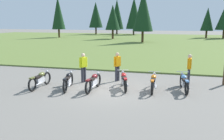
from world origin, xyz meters
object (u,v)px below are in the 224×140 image
motorcycle_black (68,81)px  motorcycle_maroon (93,82)px  motorcycle_olive (40,79)px  motorcycle_orange (153,82)px  motorcycle_red (124,80)px  rider_near_row_end (83,66)px  rider_in_hivis_vest (117,65)px  rider_with_back_turned (189,67)px  motorcycle_sky_blue (184,82)px

motorcycle_black → motorcycle_maroon: same height
motorcycle_olive → motorcycle_orange: 5.86m
motorcycle_black → motorcycle_red: bearing=15.2°
motorcycle_olive → rider_near_row_end: 2.48m
motorcycle_red → rider_in_hivis_vest: rider_in_hivis_vest is taller
motorcycle_olive → motorcycle_orange: bearing=8.3°
motorcycle_black → rider_with_back_turned: bearing=22.5°
motorcycle_maroon → motorcycle_olive: bearing=-175.2°
rider_with_back_turned → rider_in_hivis_vest: size_ratio=1.00×
motorcycle_sky_blue → rider_in_hivis_vest: size_ratio=1.25×
motorcycle_sky_blue → motorcycle_orange: bearing=-167.0°
motorcycle_red → rider_in_hivis_vest: 1.72m
motorcycle_red → rider_with_back_turned: rider_with_back_turned is taller
motorcycle_olive → motorcycle_sky_blue: size_ratio=1.00×
motorcycle_olive → motorcycle_maroon: size_ratio=1.00×
rider_in_hivis_vest → rider_with_back_turned: bearing=3.8°
motorcycle_sky_blue → rider_near_row_end: size_ratio=1.25×
rider_with_back_turned → motorcycle_red: bearing=-152.0°
motorcycle_olive → motorcycle_red: same height
motorcycle_black → rider_near_row_end: 1.61m
motorcycle_red → motorcycle_orange: (1.50, -0.03, 0.00)m
motorcycle_sky_blue → rider_in_hivis_vest: rider_in_hivis_vest is taller
motorcycle_orange → motorcycle_sky_blue: size_ratio=1.00×
motorcycle_olive → rider_with_back_turned: (7.59, 2.63, 0.51)m
motorcycle_olive → motorcycle_sky_blue: bearing=9.3°
motorcycle_sky_blue → rider_with_back_turned: 1.55m
motorcycle_red → motorcycle_sky_blue: same height
motorcycle_olive → motorcycle_maroon: same height
rider_with_back_turned → rider_in_hivis_vest: bearing=-176.2°
motorcycle_olive → motorcycle_black: size_ratio=1.01×
motorcycle_olive → motorcycle_black: (1.53, 0.12, 0.00)m
rider_in_hivis_vest → motorcycle_red: bearing=-65.0°
motorcycle_sky_blue → rider_with_back_turned: (0.30, 1.43, 0.51)m
motorcycle_black → motorcycle_sky_blue: bearing=10.5°
motorcycle_olive → motorcycle_maroon: 2.87m
motorcycle_black → motorcycle_sky_blue: size_ratio=0.99×
motorcycle_black → motorcycle_maroon: size_ratio=0.99×
motorcycle_black → rider_in_hivis_vest: rider_in_hivis_vest is taller
motorcycle_maroon → motorcycle_sky_blue: same height
motorcycle_orange → rider_with_back_turned: 2.57m
motorcycle_black → motorcycle_red: (2.77, 0.75, 0.00)m
motorcycle_black → rider_near_row_end: bearing=79.6°
motorcycle_maroon → motorcycle_red: 1.58m
motorcycle_maroon → rider_in_hivis_vest: (0.75, 2.12, 0.51)m
motorcycle_olive → motorcycle_red: (4.30, 0.88, 0.00)m
motorcycle_maroon → rider_near_row_end: bearing=127.2°
motorcycle_red → rider_in_hivis_vest: size_ratio=1.22×
rider_in_hivis_vest → rider_near_row_end: bearing=-157.6°
motorcycle_olive → rider_in_hivis_vest: size_ratio=1.26×
motorcycle_maroon → motorcycle_orange: same height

